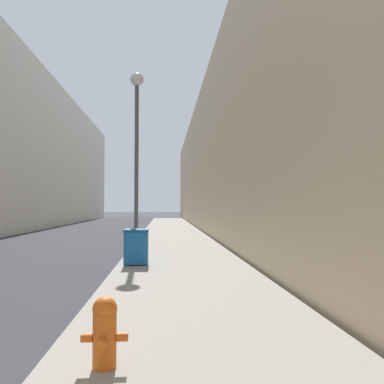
# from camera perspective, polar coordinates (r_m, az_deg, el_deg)

# --- Properties ---
(sidewalk_right) EXTENTS (3.79, 60.00, 0.13)m
(sidewalk_right) POSITION_cam_1_polar(r_m,az_deg,el_deg) (20.54, -2.75, -7.00)
(sidewalk_right) COLOR gray
(sidewalk_right) RESTS_ON ground
(building_right_stone) EXTENTS (12.00, 60.00, 10.04)m
(building_right_stone) POSITION_cam_1_polar(r_m,az_deg,el_deg) (29.88, 12.40, 4.12)
(building_right_stone) COLOR tan
(building_right_stone) RESTS_ON ground
(fire_hydrant) EXTENTS (0.49, 0.37, 0.74)m
(fire_hydrant) POSITION_cam_1_polar(r_m,az_deg,el_deg) (4.30, -13.17, -19.82)
(fire_hydrant) COLOR #D15614
(fire_hydrant) RESTS_ON sidewalk_right
(trash_bin) EXTENTS (0.69, 0.64, 1.01)m
(trash_bin) POSITION_cam_1_polar(r_m,az_deg,el_deg) (11.05, -8.49, -8.18)
(trash_bin) COLOR #19609E
(trash_bin) RESTS_ON sidewalk_right
(lamppost) EXTENTS (0.51, 0.51, 6.74)m
(lamppost) POSITION_cam_1_polar(r_m,az_deg,el_deg) (14.41, -8.43, 8.77)
(lamppost) COLOR #4C4C51
(lamppost) RESTS_ON sidewalk_right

